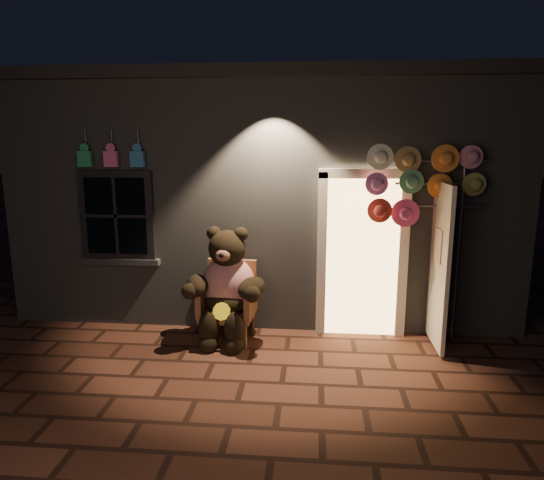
# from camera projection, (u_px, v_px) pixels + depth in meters

# --- Properties ---
(ground) EXTENTS (60.00, 60.00, 0.00)m
(ground) POSITION_uv_depth(u_px,v_px,m) (243.00, 381.00, 5.20)
(ground) COLOR #573021
(ground) RESTS_ON ground
(shop_building) EXTENTS (7.30, 5.95, 3.51)m
(shop_building) POSITION_uv_depth(u_px,v_px,m) (275.00, 185.00, 8.73)
(shop_building) COLOR slate
(shop_building) RESTS_ON ground
(wicker_armchair) EXTENTS (0.72, 0.66, 1.00)m
(wicker_armchair) POSITION_uv_depth(u_px,v_px,m) (229.00, 300.00, 6.30)
(wicker_armchair) COLOR #9E673D
(wicker_armchair) RESTS_ON ground
(teddy_bear) EXTENTS (1.10, 0.88, 1.52)m
(teddy_bear) POSITION_uv_depth(u_px,v_px,m) (227.00, 287.00, 6.13)
(teddy_bear) COLOR #B31314
(teddy_bear) RESTS_ON ground
(hat_rack) EXTENTS (1.47, 0.22, 2.49)m
(hat_rack) POSITION_uv_depth(u_px,v_px,m) (421.00, 182.00, 5.85)
(hat_rack) COLOR #59595E
(hat_rack) RESTS_ON ground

